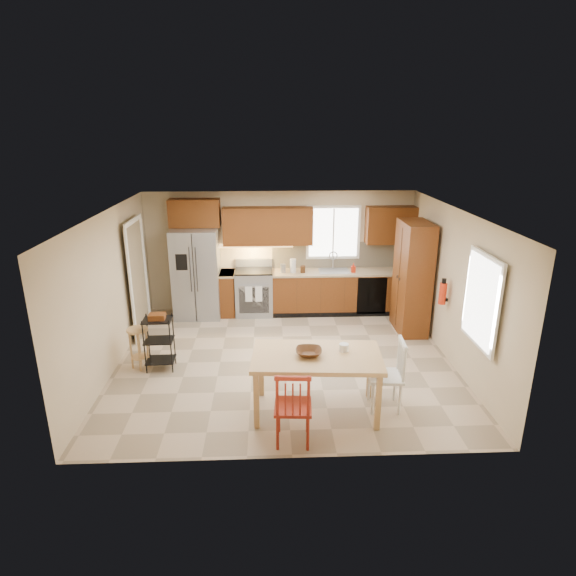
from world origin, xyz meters
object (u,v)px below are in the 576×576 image
(soap_bottle, at_px, (353,268))
(range_stove, at_px, (254,293))
(fire_extinguisher, at_px, (443,294))
(table_bowl, at_px, (309,355))
(chair_red, at_px, (293,405))
(bar_stool, at_px, (139,348))
(table_jar, at_px, (344,349))
(refrigerator, at_px, (197,273))
(chair_white, at_px, (385,375))
(utility_cart, at_px, (159,343))
(pantry, at_px, (412,278))
(dining_table, at_px, (316,384))

(soap_bottle, bearing_deg, range_stove, 177.60)
(soap_bottle, distance_m, fire_extinguisher, 2.27)
(table_bowl, bearing_deg, fire_extinguisher, 35.16)
(chair_red, relative_size, bar_stool, 1.47)
(range_stove, distance_m, table_jar, 3.84)
(refrigerator, height_order, bar_stool, refrigerator)
(table_jar, xyz_separation_m, bar_stool, (-3.09, 1.27, -0.54))
(chair_white, xyz_separation_m, utility_cart, (-3.33, 1.28, -0.06))
(chair_white, bearing_deg, table_jar, 88.30)
(chair_white, bearing_deg, refrigerator, 44.08)
(refrigerator, relative_size, chair_white, 1.81)
(soap_bottle, xyz_separation_m, table_jar, (-0.73, -3.51, -0.12))
(range_stove, relative_size, pantry, 0.44)
(refrigerator, height_order, utility_cart, refrigerator)
(utility_cart, bearing_deg, dining_table, -30.58)
(pantry, height_order, chair_white, pantry)
(utility_cart, bearing_deg, table_bowl, -31.72)
(soap_bottle, bearing_deg, refrigerator, 179.55)
(pantry, bearing_deg, range_stove, 161.71)
(chair_white, xyz_separation_m, table_bowl, (-1.06, -0.05, 0.34))
(pantry, bearing_deg, table_bowl, -128.55)
(table_jar, bearing_deg, bar_stool, 157.65)
(pantry, bearing_deg, refrigerator, 167.38)
(refrigerator, relative_size, bar_stool, 2.66)
(chair_white, relative_size, table_bowl, 2.90)
(table_jar, xyz_separation_m, utility_cart, (-2.75, 1.23, -0.43))
(fire_extinguisher, distance_m, table_bowl, 2.90)
(bar_stool, bearing_deg, range_stove, 53.26)
(refrigerator, bearing_deg, fire_extinguisher, -24.52)
(refrigerator, relative_size, dining_table, 1.06)
(pantry, bearing_deg, chair_red, -125.57)
(dining_table, relative_size, bar_stool, 2.50)
(dining_table, distance_m, chair_red, 0.74)
(dining_table, height_order, bar_stool, dining_table)
(range_stove, xyz_separation_m, table_bowl, (0.82, -3.70, 0.39))
(soap_bottle, height_order, table_bowl, soap_bottle)
(bar_stool, bearing_deg, table_jar, -21.34)
(refrigerator, distance_m, utility_cart, 2.37)
(dining_table, bearing_deg, chair_red, -114.34)
(fire_extinguisher, relative_size, table_bowl, 1.04)
(chair_red, bearing_deg, range_stove, 101.49)
(bar_stool, distance_m, utility_cart, 0.36)
(soap_bottle, distance_m, bar_stool, 4.48)
(dining_table, bearing_deg, refrigerator, 123.65)
(pantry, relative_size, dining_table, 1.23)
(utility_cart, bearing_deg, refrigerator, 81.15)
(chair_white, distance_m, table_bowl, 1.11)
(range_stove, xyz_separation_m, fire_extinguisher, (3.18, -2.04, 0.64))
(table_jar, relative_size, utility_cart, 0.18)
(chair_white, height_order, table_bowl, chair_white)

